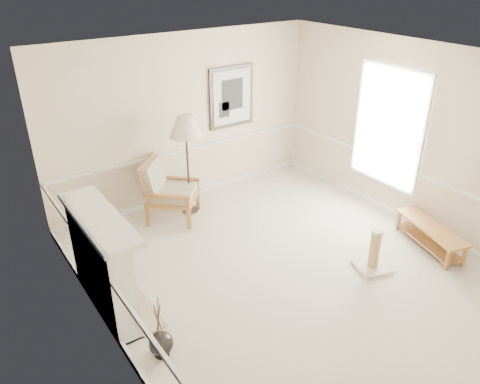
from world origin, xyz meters
name	(u,v)px	position (x,y,z in m)	size (l,w,h in m)	color
ground	(283,267)	(0.00, 0.00, 0.00)	(5.50, 5.50, 0.00)	silver
room	(294,140)	(0.14, 0.08, 1.87)	(5.04, 5.54, 2.92)	beige
fireplace	(103,265)	(-2.34, 0.60, 0.64)	(0.64, 1.64, 1.31)	white
floor_vase	(161,344)	(-2.15, -0.50, 0.15)	(0.28, 0.28, 0.81)	black
armchair	(166,188)	(-0.69, 2.23, 0.55)	(1.12, 1.12, 1.02)	olive
floor_lamp	(186,129)	(-0.29, 2.19, 1.50)	(0.69, 0.69, 1.71)	black
bench	(430,233)	(2.15, -0.85, 0.24)	(0.72, 1.31, 0.36)	olive
scratching_post	(373,257)	(1.01, -0.75, 0.20)	(0.55, 0.55, 0.63)	silver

